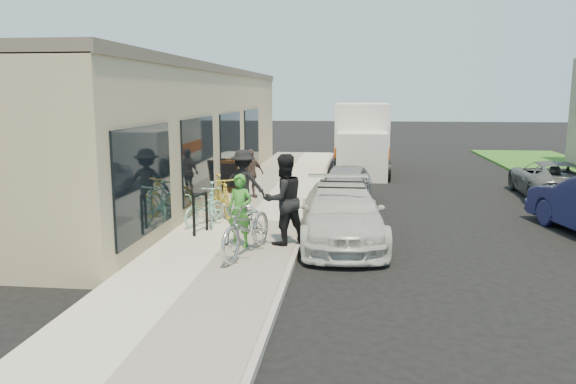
{
  "coord_description": "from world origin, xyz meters",
  "views": [
    {
      "loc": [
        0.72,
        -10.78,
        3.33
      ],
      "look_at": [
        -0.81,
        2.14,
        1.05
      ],
      "focal_mm": 35.0,
      "sensor_mm": 36.0,
      "label": 1
    }
  ],
  "objects": [
    {
      "name": "woman_rider",
      "position": [
        -1.64,
        0.53,
        0.92
      ],
      "size": [
        0.64,
        0.51,
        1.54
      ],
      "primitive_type": "imported",
      "rotation": [
        0.0,
        0.0,
        -0.29
      ],
      "color": "#3C8D2F",
      "rests_on": "sidewalk"
    },
    {
      "name": "sedan_silver",
      "position": [
        0.5,
        6.08,
        0.61
      ],
      "size": [
        1.78,
        3.72,
        1.23
      ],
      "primitive_type": "imported",
      "rotation": [
        0.0,
        0.0,
        -0.09
      ],
      "color": "#9C9DA1",
      "rests_on": "ground"
    },
    {
      "name": "storefront",
      "position": [
        -5.24,
        7.99,
        2.12
      ],
      "size": [
        3.6,
        20.0,
        4.22
      ],
      "color": "tan",
      "rests_on": "ground"
    },
    {
      "name": "curb",
      "position": [
        -0.45,
        3.0,
        0.07
      ],
      "size": [
        0.12,
        34.0,
        0.13
      ],
      "primitive_type": "cube",
      "color": "#A49C95",
      "rests_on": "ground"
    },
    {
      "name": "sandwich_board",
      "position": [
        -3.35,
        6.86,
        0.71
      ],
      "size": [
        0.83,
        0.84,
        1.08
      ],
      "rotation": [
        0.0,
        0.0,
        0.32
      ],
      "color": "black",
      "rests_on": "sidewalk"
    },
    {
      "name": "man_standing",
      "position": [
        -0.75,
        0.84,
        1.12
      ],
      "size": [
        1.2,
        1.16,
        1.94
      ],
      "primitive_type": "imported",
      "rotation": [
        0.0,
        0.0,
        3.79
      ],
      "color": "black",
      "rests_on": "sidewalk"
    },
    {
      "name": "far_car_gray",
      "position": [
        7.1,
        8.19,
        0.6
      ],
      "size": [
        2.23,
        4.42,
        1.2
      ],
      "primitive_type": "imported",
      "rotation": [
        0.0,
        0.0,
        3.09
      ],
      "color": "#4F5254",
      "rests_on": "ground"
    },
    {
      "name": "sidewalk",
      "position": [
        -2.0,
        3.0,
        0.07
      ],
      "size": [
        3.0,
        34.0,
        0.15
      ],
      "primitive_type": "cube",
      "color": "beige",
      "rests_on": "ground"
    },
    {
      "name": "ground",
      "position": [
        0.0,
        0.0,
        0.0
      ],
      "size": [
        120.0,
        120.0,
        0.0
      ],
      "primitive_type": "plane",
      "color": "black",
      "rests_on": "ground"
    },
    {
      "name": "bystander_a",
      "position": [
        -2.15,
        3.47,
        1.03
      ],
      "size": [
        1.23,
        0.84,
        1.76
      ],
      "primitive_type": "imported",
      "rotation": [
        0.0,
        0.0,
        2.97
      ],
      "color": "black",
      "rests_on": "sidewalk"
    },
    {
      "name": "tandem_bike",
      "position": [
        -1.37,
        -0.07,
        0.72
      ],
      "size": [
        1.23,
        2.3,
        1.15
      ],
      "primitive_type": "imported",
      "rotation": [
        0.0,
        0.0,
        -0.23
      ],
      "color": "silver",
      "rests_on": "sidewalk"
    },
    {
      "name": "cruiser_bike_c",
      "position": [
        -2.72,
        3.43,
        0.69
      ],
      "size": [
        1.29,
        1.83,
        1.08
      ],
      "primitive_type": "imported",
      "rotation": [
        0.0,
        0.0,
        0.48
      ],
      "color": "yellow",
      "rests_on": "sidewalk"
    },
    {
      "name": "bike_rack",
      "position": [
        -2.77,
        1.53,
        0.71
      ],
      "size": [
        0.2,
        0.65,
        0.94
      ],
      "rotation": [
        0.0,
        0.0,
        -0.23
      ],
      "color": "black",
      "rests_on": "sidewalk"
    },
    {
      "name": "bystander_b",
      "position": [
        -2.46,
        6.13,
        0.9
      ],
      "size": [
        0.94,
        0.79,
        1.51
      ],
      "primitive_type": "imported",
      "rotation": [
        0.0,
        0.0,
        0.58
      ],
      "color": "#4F3E38",
      "rests_on": "sidewalk"
    },
    {
      "name": "sedan_white",
      "position": [
        0.47,
        1.68,
        0.65
      ],
      "size": [
        2.17,
        4.63,
        1.35
      ],
      "rotation": [
        0.0,
        0.0,
        0.08
      ],
      "color": "silver",
      "rests_on": "ground"
    },
    {
      "name": "cruiser_bike_b",
      "position": [
        -2.93,
        2.45,
        0.55
      ],
      "size": [
        1.05,
        1.6,
        0.8
      ],
      "primitive_type": "imported",
      "rotation": [
        0.0,
        0.0,
        -0.38
      ],
      "color": "#8CD2C0",
      "rests_on": "sidewalk"
    },
    {
      "name": "cruiser_bike_a",
      "position": [
        -2.76,
        2.56,
        0.66
      ],
      "size": [
        0.83,
        1.75,
        1.01
      ],
      "primitive_type": "imported",
      "rotation": [
        0.0,
        0.0,
        0.22
      ],
      "color": "#8CD2C0",
      "rests_on": "sidewalk"
    },
    {
      "name": "moving_truck",
      "position": [
        1.04,
        13.71,
        1.3
      ],
      "size": [
        2.28,
        5.96,
        2.92
      ],
      "rotation": [
        0.0,
        0.0,
        -0.0
      ],
      "color": "silver",
      "rests_on": "ground"
    }
  ]
}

